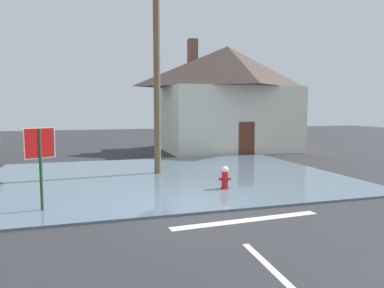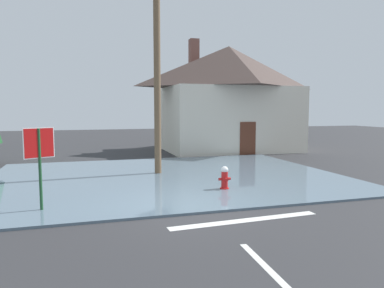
% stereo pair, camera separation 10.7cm
% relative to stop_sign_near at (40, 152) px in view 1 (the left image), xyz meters
% --- Properties ---
extents(ground_plane, '(80.00, 80.00, 0.10)m').
position_rel_stop_sign_near_xyz_m(ground_plane, '(4.10, -0.50, -1.69)').
color(ground_plane, '#2D2D30').
extents(flood_puddle, '(13.78, 10.53, 0.07)m').
position_rel_stop_sign_near_xyz_m(flood_puddle, '(4.35, 3.83, -1.61)').
color(flood_puddle, slate).
rests_on(flood_puddle, ground).
extents(lane_stop_bar, '(4.04, 0.52, 0.01)m').
position_rel_stop_sign_near_xyz_m(lane_stop_bar, '(4.97, -2.24, -1.64)').
color(lane_stop_bar, silver).
rests_on(lane_stop_bar, ground).
extents(lane_center_stripe, '(0.34, 3.63, 0.01)m').
position_rel_stop_sign_near_xyz_m(lane_center_stripe, '(4.13, -5.50, -1.64)').
color(lane_center_stripe, silver).
rests_on(lane_center_stripe, ground).
extents(stop_sign_near, '(0.74, 0.39, 2.29)m').
position_rel_stop_sign_near_xyz_m(stop_sign_near, '(0.00, 0.00, 0.00)').
color(stop_sign_near, '#1E4C28').
rests_on(stop_sign_near, ground).
extents(fire_hydrant, '(0.42, 0.36, 0.84)m').
position_rel_stop_sign_near_xyz_m(fire_hydrant, '(5.68, 0.99, -1.23)').
color(fire_hydrant, red).
rests_on(fire_hydrant, ground).
extents(utility_pole, '(1.60, 0.28, 9.78)m').
position_rel_stop_sign_near_xyz_m(utility_pole, '(4.11, 4.63, 3.43)').
color(utility_pole, brown).
rests_on(utility_pole, ground).
extents(house, '(8.98, 6.58, 7.42)m').
position_rel_stop_sign_near_xyz_m(house, '(10.43, 12.32, 1.93)').
color(house, silver).
rests_on(house, ground).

